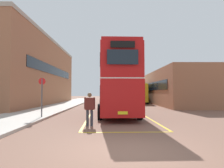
# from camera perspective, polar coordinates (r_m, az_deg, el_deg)

# --- Properties ---
(ground_plane) EXTENTS (135.60, 135.60, 0.00)m
(ground_plane) POSITION_cam_1_polar(r_m,az_deg,el_deg) (20.66, 0.84, -7.00)
(ground_plane) COLOR brown
(sidewalk_left) EXTENTS (4.00, 57.60, 0.14)m
(sidewalk_left) POSITION_cam_1_polar(r_m,az_deg,el_deg) (23.83, -15.20, -6.11)
(sidewalk_left) COLOR #B2ADA3
(sidewalk_left) RESTS_ON ground
(brick_building_left) EXTENTS (7.02, 24.91, 8.72)m
(brick_building_left) POSITION_cam_1_polar(r_m,az_deg,el_deg) (30.54, -21.74, 2.91)
(brick_building_left) COLOR #9E6647
(brick_building_left) RESTS_ON ground
(depot_building_right) EXTENTS (7.76, 16.19, 4.59)m
(depot_building_right) POSITION_cam_1_polar(r_m,az_deg,el_deg) (29.52, 18.98, -0.97)
(depot_building_right) COLOR #9E6647
(depot_building_right) RESTS_ON ground
(double_decker_bus) EXTENTS (3.00, 10.49, 4.75)m
(double_decker_bus) POSITION_cam_1_polar(r_m,az_deg,el_deg) (16.27, 1.27, 0.56)
(double_decker_bus) COLOR black
(double_decker_bus) RESTS_ON ground
(single_deck_bus) EXTENTS (3.20, 9.37, 3.02)m
(single_deck_bus) POSITION_cam_1_polar(r_m,az_deg,el_deg) (33.56, 7.16, -2.33)
(single_deck_bus) COLOR black
(single_deck_bus) RESTS_ON ground
(pedestrian_boarding) EXTENTS (0.57, 0.26, 1.70)m
(pedestrian_boarding) POSITION_cam_1_polar(r_m,az_deg,el_deg) (10.84, -6.13, -6.16)
(pedestrian_boarding) COLOR #2D2D38
(pedestrian_boarding) RESTS_ON ground
(bus_stop_sign) EXTENTS (0.44, 0.08, 2.50)m
(bus_stop_sign) POSITION_cam_1_polar(r_m,az_deg,el_deg) (14.16, -18.59, -2.40)
(bus_stop_sign) COLOR #4C4C51
(bus_stop_sign) RESTS_ON sidewalk_left
(bay_marking_yellow) EXTENTS (4.53, 12.55, 0.01)m
(bay_marking_yellow) POSITION_cam_1_polar(r_m,az_deg,el_deg) (14.44, 1.62, -9.07)
(bay_marking_yellow) COLOR gold
(bay_marking_yellow) RESTS_ON ground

